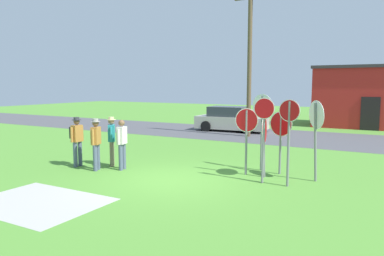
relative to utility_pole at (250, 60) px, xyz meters
name	(u,v)px	position (x,y,z in m)	size (l,w,h in m)	color
ground_plane	(172,180)	(1.39, -10.13, -4.21)	(80.00, 80.00, 0.00)	#518E33
street_asphalt	(277,136)	(1.39, 0.86, -4.20)	(60.00, 6.40, 0.01)	#4C4C51
concrete_path	(38,202)	(-0.37, -13.49, -4.20)	(3.20, 2.40, 0.01)	#ADAAA3
building_background	(373,96)	(5.69, 8.62, -2.14)	(7.39, 4.91, 4.11)	#B2231E
utility_pole	(250,60)	(0.00, 0.00, 0.00)	(1.80, 0.24, 8.05)	brown
parked_car_on_street	(231,120)	(-1.84, 1.81, -3.52)	(4.40, 2.21, 1.51)	#B7B2A3
stop_sign_center_cluster	(281,131)	(3.97, -7.76, -2.83)	(0.77, 0.24, 2.02)	slate
stop_sign_far_back	(262,118)	(3.28, -7.54, -2.46)	(0.75, 0.25, 2.55)	slate
stop_sign_nearest	(264,135)	(3.65, -8.41, -2.90)	(0.19, 0.86, 1.93)	slate
stop_sign_rear_right	(289,129)	(4.57, -9.09, -2.59)	(0.61, 0.12, 2.45)	slate
stop_sign_leaning_right	(264,127)	(3.83, -9.04, -2.57)	(0.61, 0.18, 2.48)	slate
stop_sign_leaning_left	(246,130)	(3.05, -8.37, -2.76)	(0.76, 0.07, 2.12)	slate
stop_sign_tallest	(316,126)	(5.12, -8.15, -2.55)	(0.58, 0.67, 2.40)	slate
person_in_blue	(122,142)	(-0.84, -9.73, -3.26)	(0.29, 0.56, 1.69)	#4C5670
person_holding_notes	(96,141)	(-1.53, -10.23, -3.22)	(0.33, 0.54, 1.74)	#4C5670
person_in_dark_shirt	(77,138)	(-2.54, -10.11, -3.20)	(0.40, 0.57, 1.74)	#4C5670
person_with_sunhat	(112,138)	(-1.52, -9.47, -3.22)	(0.39, 0.47, 1.74)	#7A6B56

